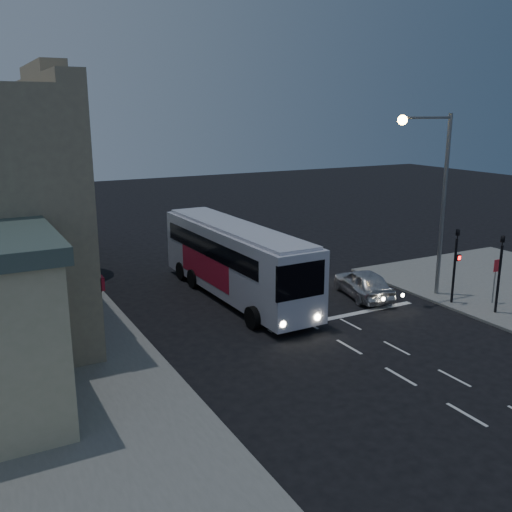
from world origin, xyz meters
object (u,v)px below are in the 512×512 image
car_sedan_b (248,239)px  traffic_signal_side (500,265)px  traffic_signal_main (456,257)px  car_sedan_a (290,256)px  streetlight (435,185)px  street_tree (58,198)px  tour_bus (236,259)px  regulatory_sign (496,274)px  car_suv (363,283)px

car_sedan_b → traffic_signal_side: size_ratio=1.36×
car_sedan_b → traffic_signal_main: 15.27m
car_sedan_a → streetlight: size_ratio=0.57×
car_sedan_b → street_tree: street_tree is taller
car_sedan_b → street_tree: (-12.23, -0.51, 3.69)m
tour_bus → streetlight: size_ratio=1.36×
car_sedan_a → streetlight: 9.77m
street_tree → traffic_signal_side: bearing=-44.5°
regulatory_sign → street_tree: size_ratio=0.35×
tour_bus → car_sedan_b: bearing=57.6°
tour_bus → regulatory_sign: tour_bus is taller
car_sedan_b → streetlight: size_ratio=0.62×
regulatory_sign → traffic_signal_main: bearing=149.2°
street_tree → regulatory_sign: bearing=-41.1°
traffic_signal_main → regulatory_sign: bearing=-30.8°
tour_bus → car_suv: bearing=-29.4°
tour_bus → traffic_signal_main: (8.81, -6.06, 0.40)m
streetlight → traffic_signal_main: bearing=-79.8°
car_sedan_a → traffic_signal_main: size_ratio=1.24×
tour_bus → streetlight: 10.42m
car_suv → traffic_signal_side: (3.78, -5.00, 1.69)m
car_sedan_b → traffic_signal_side: traffic_signal_side is taller
traffic_signal_main → streetlight: bearing=100.2°
car_suv → car_sedan_b: bearing=-75.1°
streetlight → street_tree: bearing=140.5°
regulatory_sign → streetlight: streetlight is taller
tour_bus → car_sedan_b: tour_bus is taller
traffic_signal_side → regulatory_sign: bearing=43.9°
car_suv → regulatory_sign: bearing=152.4°
regulatory_sign → street_tree: (-17.51, 15.26, 2.90)m
car_suv → street_tree: size_ratio=0.69×
car_sedan_b → streetlight: bearing=106.7°
car_sedan_a → street_tree: bearing=-11.4°
car_sedan_b → regulatory_sign: size_ratio=2.54×
tour_bus → traffic_signal_side: traffic_signal_side is taller
streetlight → tour_bus: bearing=151.5°
car_sedan_a → traffic_signal_side: size_ratio=1.24×
traffic_signal_side → street_tree: bearing=135.5°
traffic_signal_main → regulatory_sign: traffic_signal_main is taller
traffic_signal_side → regulatory_sign: 1.61m
car_suv → car_sedan_b: size_ratio=0.77×
tour_bus → street_tree: size_ratio=1.97×
car_suv → car_sedan_a: bearing=-71.8°
street_tree → tour_bus: bearing=-49.5°
car_suv → car_sedan_a: 6.15m
car_sedan_b → tour_bus: bearing=61.7°
traffic_signal_side → street_tree: (-16.51, 16.22, 2.08)m
car_sedan_a → tour_bus: bearing=42.5°
car_sedan_a → traffic_signal_side: traffic_signal_side is taller
tour_bus → street_tree: bearing=129.2°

